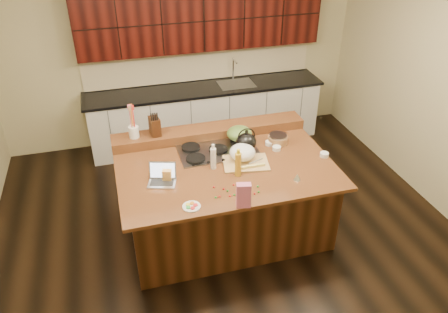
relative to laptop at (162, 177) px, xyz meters
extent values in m
cube|color=black|center=(0.73, 0.13, -0.98)|extent=(5.50, 5.00, 0.01)
cube|color=tan|center=(0.73, 2.63, 0.38)|extent=(5.50, 0.01, 2.70)
cube|color=tan|center=(3.48, 0.13, 0.38)|extent=(0.01, 5.00, 2.70)
cube|color=black|center=(0.73, 0.13, -0.53)|extent=(2.22, 1.42, 0.88)
cube|color=black|center=(0.73, 0.13, -0.07)|extent=(2.40, 1.60, 0.04)
cube|color=black|center=(0.73, 0.83, 0.01)|extent=(2.40, 0.30, 0.12)
cube|color=gray|center=(0.73, 0.43, -0.05)|extent=(0.92, 0.52, 0.02)
cylinder|color=black|center=(0.43, 0.56, -0.03)|extent=(0.22, 0.22, 0.03)
cylinder|color=black|center=(1.03, 0.56, -0.03)|extent=(0.22, 0.22, 0.03)
cylinder|color=black|center=(0.43, 0.30, -0.03)|extent=(0.22, 0.22, 0.03)
cylinder|color=black|center=(1.03, 0.30, -0.03)|extent=(0.22, 0.22, 0.03)
cylinder|color=black|center=(0.73, 0.43, -0.03)|extent=(0.22, 0.22, 0.03)
cube|color=silver|center=(1.03, 2.30, -0.52)|extent=(3.60, 0.62, 0.90)
cube|color=black|center=(1.03, 2.30, -0.05)|extent=(3.70, 0.66, 0.04)
cube|color=gray|center=(1.53, 2.30, -0.04)|extent=(0.55, 0.42, 0.01)
cylinder|color=gray|center=(1.53, 2.48, 0.15)|extent=(0.02, 0.02, 0.36)
cube|color=black|center=(1.03, 2.45, 0.98)|extent=(3.60, 0.34, 0.90)
cube|color=tan|center=(1.03, 2.61, 0.23)|extent=(3.60, 0.03, 0.50)
ellipsoid|color=black|center=(1.03, 0.30, 0.10)|extent=(0.25, 0.25, 0.21)
ellipsoid|color=#4D6E2C|center=(1.03, 0.56, 0.07)|extent=(0.31, 0.31, 0.17)
cube|color=#B7B7BC|center=(-0.01, -0.04, -0.05)|extent=(0.33, 0.27, 0.01)
cube|color=black|center=(-0.01, -0.04, -0.04)|extent=(0.26, 0.18, 0.00)
cube|color=#B7B7BC|center=(0.02, 0.05, 0.05)|extent=(0.29, 0.14, 0.18)
cube|color=silver|center=(0.01, 0.05, 0.05)|extent=(0.26, 0.12, 0.16)
cylinder|color=gold|center=(0.80, -0.10, 0.08)|extent=(0.09, 0.09, 0.27)
cylinder|color=silver|center=(0.58, 0.10, 0.07)|extent=(0.07, 0.07, 0.25)
cube|color=tan|center=(0.95, 0.08, -0.04)|extent=(0.56, 0.45, 0.02)
ellipsoid|color=white|center=(0.93, 0.16, 0.06)|extent=(0.29, 0.29, 0.18)
cube|color=#EDD872|center=(0.86, -0.04, -0.02)|extent=(0.11, 0.03, 0.03)
cube|color=#EDD872|center=(0.97, -0.04, -0.02)|extent=(0.11, 0.03, 0.03)
cube|color=#EDD872|center=(1.08, -0.04, -0.02)|extent=(0.11, 0.03, 0.03)
cylinder|color=gray|center=(1.06, 0.06, -0.03)|extent=(0.19, 0.08, 0.01)
cylinder|color=white|center=(1.88, -0.01, -0.03)|extent=(0.13, 0.13, 0.04)
cylinder|color=white|center=(1.40, 0.28, -0.03)|extent=(0.12, 0.12, 0.04)
cylinder|color=white|center=(1.36, 0.41, -0.03)|extent=(0.12, 0.12, 0.04)
cylinder|color=#996B3F|center=(1.47, 0.43, -0.01)|extent=(0.31, 0.31, 0.09)
cone|color=silver|center=(1.38, -0.36, -0.02)|extent=(0.10, 0.10, 0.07)
cube|color=#CE6186|center=(0.69, -0.63, 0.08)|extent=(0.15, 0.10, 0.26)
cylinder|color=white|center=(0.20, -0.51, -0.05)|extent=(0.19, 0.19, 0.01)
cube|color=#EAAA52|center=(0.05, 0.00, 0.01)|extent=(0.11, 0.09, 0.13)
cylinder|color=white|center=(-0.20, 0.83, 0.14)|extent=(0.14, 0.14, 0.14)
cube|color=black|center=(0.05, 0.83, 0.18)|extent=(0.13, 0.19, 0.22)
ellipsoid|color=red|center=(0.58, -0.32, -0.04)|extent=(0.02, 0.02, 0.02)
ellipsoid|color=#198C26|center=(0.66, -0.45, -0.04)|extent=(0.02, 0.02, 0.02)
ellipsoid|color=red|center=(0.49, -0.26, -0.04)|extent=(0.02, 0.02, 0.02)
ellipsoid|color=#198C26|center=(0.61, -0.36, -0.04)|extent=(0.02, 0.02, 0.02)
ellipsoid|color=red|center=(0.51, -0.43, -0.04)|extent=(0.02, 0.02, 0.02)
ellipsoid|color=#198C26|center=(0.93, -0.37, -0.04)|extent=(0.02, 0.02, 0.02)
ellipsoid|color=red|center=(0.61, -0.45, -0.04)|extent=(0.02, 0.02, 0.02)
ellipsoid|color=#198C26|center=(0.91, -0.47, -0.04)|extent=(0.02, 0.02, 0.02)
ellipsoid|color=red|center=(0.70, -0.28, -0.04)|extent=(0.02, 0.02, 0.02)
ellipsoid|color=#198C26|center=(0.47, -0.44, -0.04)|extent=(0.02, 0.02, 0.02)
ellipsoid|color=red|center=(0.86, -0.48, -0.04)|extent=(0.02, 0.02, 0.02)
camera|label=1|loc=(-0.40, -3.82, 2.60)|focal=35.00mm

